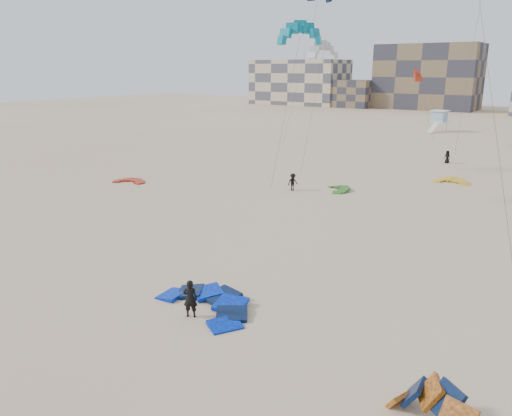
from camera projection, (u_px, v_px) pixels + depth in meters
The scene contains 15 objects.
ground at pixel (185, 324), 22.85m from camera, with size 320.00×320.00×0.00m, color beige.
kite_ground_blue at pixel (206, 307), 24.56m from camera, with size 4.97×5.17×0.78m, color #003AEE, non-canonical shape.
kite_ground_red at pixel (130, 182), 51.48m from camera, with size 3.06×3.24×0.44m, color #BA330B, non-canonical shape.
kite_ground_green at pixel (338, 190), 48.07m from camera, with size 2.90×3.04×0.69m, color #3D7F24, non-canonical shape.
kite_ground_yellow at pixel (452, 183), 51.18m from camera, with size 3.34×3.45×0.82m, color gold, non-canonical shape.
kitesurfer_main at pixel (190, 299), 23.34m from camera, with size 0.68×0.44×1.86m, color black.
kitesurfer_c at pixel (293, 182), 47.78m from camera, with size 1.07×0.62×1.66m, color black.
kitesurfer_e at pixel (447, 157), 61.61m from camera, with size 0.77×0.50×1.57m, color black.
kite_fly_teal_a at pixel (300, 36), 41.00m from camera, with size 4.93×4.93×14.17m.
kite_fly_grey at pixel (323, 52), 54.74m from camera, with size 4.71×9.39×13.39m.
kite_fly_red at pixel (418, 77), 73.49m from camera, with size 5.51×4.34×10.58m.
lifeguard_tower_far at pixel (439, 121), 92.40m from camera, with size 3.09×5.51×3.90m.
condo_west_a at pixel (299, 82), 162.15m from camera, with size 30.00×15.00×14.00m, color beige.
condo_west_b at pixel (428, 77), 142.63m from camera, with size 28.00×14.00×18.00m, color brown.
condo_fill_left at pixel (353, 94), 150.32m from camera, with size 12.00×10.00×8.00m, color brown.
Camera 1 is at (14.47, -14.97, 11.31)m, focal length 35.00 mm.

